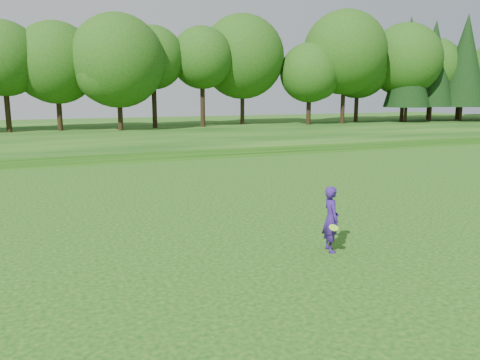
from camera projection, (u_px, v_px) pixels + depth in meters
name	position (u px, v px, depth m)	size (l,w,h in m)	color
ground	(217.00, 288.00, 10.17)	(140.00, 140.00, 0.00)	#0B3D0C
berm	(92.00, 137.00, 41.15)	(130.00, 30.00, 0.60)	#0B3D0C
walking_path	(110.00, 161.00, 28.42)	(130.00, 1.60, 0.04)	gray
treeline	(83.00, 49.00, 43.35)	(104.00, 7.00, 15.00)	#1A4810
woman	(331.00, 219.00, 12.36)	(0.64, 0.99, 1.76)	navy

